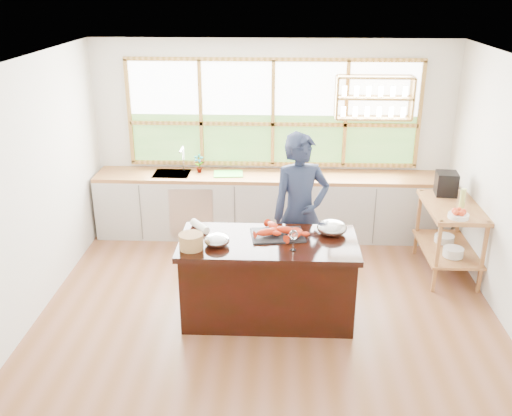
# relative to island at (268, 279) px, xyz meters

# --- Properties ---
(ground_plane) EXTENTS (5.00, 5.00, 0.00)m
(ground_plane) POSITION_rel_island_xyz_m (0.00, 0.20, -0.45)
(ground_plane) COLOR brown
(room_shell) EXTENTS (5.02, 4.52, 2.71)m
(room_shell) POSITION_rel_island_xyz_m (0.02, 0.71, 1.30)
(room_shell) COLOR silver
(room_shell) RESTS_ON ground_plane
(back_counter) EXTENTS (4.90, 0.63, 0.90)m
(back_counter) POSITION_rel_island_xyz_m (-0.02, 2.14, 0.00)
(back_counter) COLOR #AEAAA4
(back_counter) RESTS_ON ground_plane
(right_shelf_unit) EXTENTS (0.62, 1.10, 0.90)m
(right_shelf_unit) POSITION_rel_island_xyz_m (2.19, 1.09, 0.15)
(right_shelf_unit) COLOR #A2753B
(right_shelf_unit) RESTS_ON ground_plane
(island) EXTENTS (1.85, 0.90, 0.90)m
(island) POSITION_rel_island_xyz_m (0.00, 0.00, 0.00)
(island) COLOR black
(island) RESTS_ON ground_plane
(cook) EXTENTS (0.79, 0.65, 1.87)m
(cook) POSITION_rel_island_xyz_m (0.35, 0.67, 0.48)
(cook) COLOR #1C243C
(cook) RESTS_ON ground_plane
(potted_plant) EXTENTS (0.15, 0.11, 0.26)m
(potted_plant) POSITION_rel_island_xyz_m (-1.02, 2.20, 0.58)
(potted_plant) COLOR slate
(potted_plant) RESTS_ON back_counter
(cutting_board) EXTENTS (0.43, 0.34, 0.01)m
(cutting_board) POSITION_rel_island_xyz_m (-0.61, 2.14, 0.45)
(cutting_board) COLOR #53CF45
(cutting_board) RESTS_ON back_counter
(espresso_machine) EXTENTS (0.28, 0.29, 0.29)m
(espresso_machine) POSITION_rel_island_xyz_m (2.19, 1.46, 0.59)
(espresso_machine) COLOR black
(espresso_machine) RESTS_ON right_shelf_unit
(wine_bottle) EXTENTS (0.08, 0.08, 0.26)m
(wine_bottle) POSITION_rel_island_xyz_m (2.24, 0.94, 0.58)
(wine_bottle) COLOR #AFBB59
(wine_bottle) RESTS_ON right_shelf_unit
(fruit_bowl) EXTENTS (0.23, 0.23, 0.11)m
(fruit_bowl) POSITION_rel_island_xyz_m (2.14, 0.70, 0.49)
(fruit_bowl) COLOR white
(fruit_bowl) RESTS_ON right_shelf_unit
(slate_board) EXTENTS (0.60, 0.47, 0.02)m
(slate_board) POSITION_rel_island_xyz_m (0.09, 0.12, 0.45)
(slate_board) COLOR black
(slate_board) RESTS_ON island
(lobster_pile) EXTENTS (0.52, 0.44, 0.08)m
(lobster_pile) POSITION_rel_island_xyz_m (0.12, 0.12, 0.50)
(lobster_pile) COLOR #C44412
(lobster_pile) RESTS_ON slate_board
(mixing_bowl_left) EXTENTS (0.26, 0.26, 0.13)m
(mixing_bowl_left) POSITION_rel_island_xyz_m (-0.52, -0.13, 0.50)
(mixing_bowl_left) COLOR #AFB3B7
(mixing_bowl_left) RESTS_ON island
(mixing_bowl_right) EXTENTS (0.32, 0.32, 0.15)m
(mixing_bowl_right) POSITION_rel_island_xyz_m (0.67, 0.20, 0.51)
(mixing_bowl_right) COLOR #AFB3B7
(mixing_bowl_right) RESTS_ON island
(wine_glass) EXTENTS (0.08, 0.08, 0.22)m
(wine_glass) POSITION_rel_island_xyz_m (0.25, -0.21, 0.61)
(wine_glass) COLOR white
(wine_glass) RESTS_ON island
(wicker_basket) EXTENTS (0.25, 0.25, 0.16)m
(wicker_basket) POSITION_rel_island_xyz_m (-0.77, -0.22, 0.52)
(wicker_basket) COLOR #B48A47
(wicker_basket) RESTS_ON island
(parchment_roll) EXTENTS (0.24, 0.29, 0.08)m
(parchment_roll) POSITION_rel_island_xyz_m (-0.75, 0.25, 0.49)
(parchment_roll) COLOR white
(parchment_roll) RESTS_ON island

